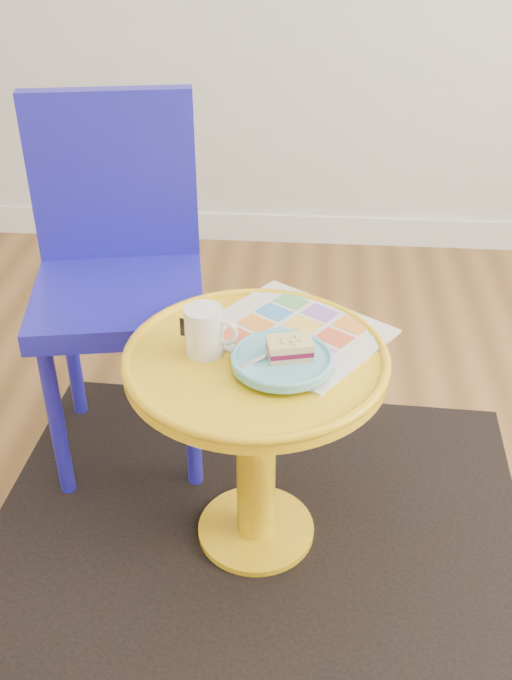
# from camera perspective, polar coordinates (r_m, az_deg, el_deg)

# --- Properties ---
(floor) EXTENTS (4.00, 4.00, 0.00)m
(floor) POSITION_cam_1_polar(r_m,az_deg,el_deg) (1.70, -0.27, -22.63)
(floor) COLOR brown
(floor) RESTS_ON ground
(rug) EXTENTS (1.34, 1.15, 0.01)m
(rug) POSITION_cam_1_polar(r_m,az_deg,el_deg) (1.91, -0.00, -14.27)
(rug) COLOR black
(rug) RESTS_ON ground
(side_table) EXTENTS (0.55, 0.55, 0.52)m
(side_table) POSITION_cam_1_polar(r_m,az_deg,el_deg) (1.65, -0.00, -5.46)
(side_table) COLOR yellow
(side_table) RESTS_ON ground
(chair) EXTENTS (0.48, 0.48, 0.94)m
(chair) POSITION_cam_1_polar(r_m,az_deg,el_deg) (1.94, -10.35, 5.79)
(chair) COLOR #1D1AAC
(chair) RESTS_ON ground
(newspaper) EXTENTS (0.46, 0.45, 0.01)m
(newspaper) POSITION_cam_1_polar(r_m,az_deg,el_deg) (1.64, 2.92, 0.62)
(newspaper) COLOR silver
(newspaper) RESTS_ON side_table
(mug) EXTENTS (0.11, 0.08, 0.10)m
(mug) POSITION_cam_1_polar(r_m,az_deg,el_deg) (1.55, -3.85, 0.78)
(mug) COLOR white
(mug) RESTS_ON side_table
(plate) EXTENTS (0.20, 0.20, 0.02)m
(plate) POSITION_cam_1_polar(r_m,az_deg,el_deg) (1.52, 1.96, -1.58)
(plate) COLOR #60B5CC
(plate) RESTS_ON newspaper
(cake_slice) EXTENTS (0.10, 0.08, 0.04)m
(cake_slice) POSITION_cam_1_polar(r_m,az_deg,el_deg) (1.51, 2.56, -0.61)
(cake_slice) COLOR #D3BC8C
(cake_slice) RESTS_ON plate
(fork) EXTENTS (0.11, 0.11, 0.00)m
(fork) POSITION_cam_1_polar(r_m,az_deg,el_deg) (1.51, 0.80, -1.20)
(fork) COLOR silver
(fork) RESTS_ON plate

